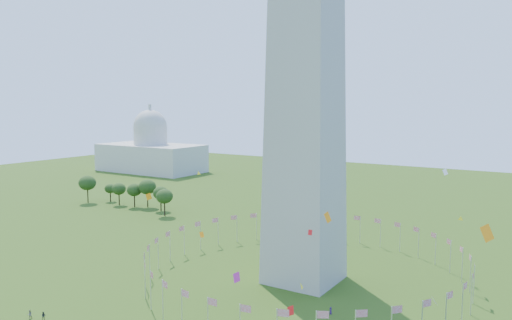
% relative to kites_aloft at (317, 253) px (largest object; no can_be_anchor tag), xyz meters
% --- Properties ---
extents(flag_ring, '(80.24, 80.24, 9.00)m').
position_rel_kites_aloft_xyz_m(flag_ring, '(-17.10, 28.65, -12.87)').
color(flag_ring, silver).
rests_on(flag_ring, ground).
extents(capitol_building, '(70.00, 35.00, 46.00)m').
position_rel_kites_aloft_xyz_m(capitol_building, '(-197.10, 158.65, 5.63)').
color(capitol_building, beige).
rests_on(capitol_building, ground).
extents(kites_aloft, '(99.67, 72.34, 26.84)m').
position_rel_kites_aloft_xyz_m(kites_aloft, '(0.00, 0.00, 0.00)').
color(kites_aloft, white).
rests_on(kites_aloft, ground).
extents(tree_line_west, '(55.72, 16.05, 12.16)m').
position_rel_kites_aloft_xyz_m(tree_line_west, '(-122.37, 69.16, -11.94)').
color(tree_line_west, '#2F511B').
rests_on(tree_line_west, ground).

